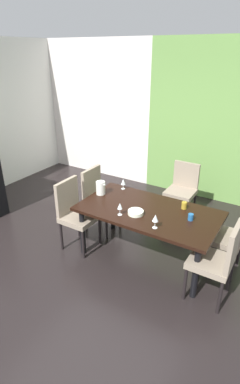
{
  "coord_description": "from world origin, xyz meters",
  "views": [
    {
      "loc": [
        2.15,
        -2.54,
        2.54
      ],
      "look_at": [
        0.29,
        0.48,
        0.85
      ],
      "focal_mm": 28.0,
      "sensor_mm": 36.0,
      "label": 1
    }
  ],
  "objects_px": {
    "chair_left_near": "(75,211)",
    "wine_glass_center": "(120,206)",
    "serving_bowl_south": "(136,212)",
    "cup_right": "(184,205)",
    "pitcher_left": "(101,188)",
    "chair_left_far": "(98,196)",
    "chair_right_far": "(232,232)",
    "chair_head_far": "(183,187)",
    "dining_table": "(148,215)",
    "cup_north": "(191,217)",
    "chair_right_near": "(219,258)",
    "wine_glass_east": "(123,182)",
    "wine_glass_near_window": "(155,218)"
  },
  "relations": [
    {
      "from": "pitcher_left",
      "to": "chair_left_far",
      "type": "bearing_deg",
      "value": 133.22
    },
    {
      "from": "wine_glass_east",
      "to": "serving_bowl_south",
      "type": "relative_size",
      "value": 0.79
    },
    {
      "from": "wine_glass_near_window",
      "to": "wine_glass_center",
      "type": "distance_m",
      "value": 0.49
    },
    {
      "from": "dining_table",
      "to": "chair_right_near",
      "type": "height_order",
      "value": "chair_right_near"
    },
    {
      "from": "wine_glass_east",
      "to": "chair_left_far",
      "type": "bearing_deg",
      "value": -165.35
    },
    {
      "from": "serving_bowl_south",
      "to": "cup_right",
      "type": "distance_m",
      "value": 0.63
    },
    {
      "from": "chair_right_near",
      "to": "wine_glass_east",
      "type": "height_order",
      "value": "chair_right_near"
    },
    {
      "from": "wine_glass_center",
      "to": "wine_glass_east",
      "type": "height_order",
      "value": "wine_glass_center"
    },
    {
      "from": "cup_north",
      "to": "wine_glass_center",
      "type": "bearing_deg",
      "value": -156.91
    },
    {
      "from": "wine_glass_center",
      "to": "cup_right",
      "type": "distance_m",
      "value": 0.83
    },
    {
      "from": "chair_left_near",
      "to": "wine_glass_center",
      "type": "bearing_deg",
      "value": 88.82
    },
    {
      "from": "wine_glass_east",
      "to": "chair_left_near",
      "type": "bearing_deg",
      "value": -120.1
    },
    {
      "from": "dining_table",
      "to": "wine_glass_near_window",
      "type": "relative_size",
      "value": 10.3
    },
    {
      "from": "dining_table",
      "to": "wine_glass_east",
      "type": "bearing_deg",
      "value": 147.83
    },
    {
      "from": "chair_right_far",
      "to": "serving_bowl_south",
      "type": "distance_m",
      "value": 1.17
    },
    {
      "from": "wine_glass_center",
      "to": "pitcher_left",
      "type": "distance_m",
      "value": 0.64
    },
    {
      "from": "pitcher_left",
      "to": "wine_glass_near_window",
      "type": "bearing_deg",
      "value": -21.55
    },
    {
      "from": "chair_left_far",
      "to": "chair_left_near",
      "type": "bearing_deg",
      "value": -0.16
    },
    {
      "from": "wine_glass_east",
      "to": "serving_bowl_south",
      "type": "bearing_deg",
      "value": -47.26
    },
    {
      "from": "wine_glass_east",
      "to": "pitcher_left",
      "type": "distance_m",
      "value": 0.36
    },
    {
      "from": "chair_left_near",
      "to": "cup_north",
      "type": "xyz_separation_m",
      "value": [
        1.51,
        0.32,
        0.21
      ]
    },
    {
      "from": "chair_left_near",
      "to": "wine_glass_center",
      "type": "height_order",
      "value": "chair_left_near"
    },
    {
      "from": "chair_right_far",
      "to": "chair_head_far",
      "type": "height_order",
      "value": "chair_right_far"
    },
    {
      "from": "wine_glass_near_window",
      "to": "chair_right_far",
      "type": "bearing_deg",
      "value": 40.09
    },
    {
      "from": "chair_right_near",
      "to": "cup_right",
      "type": "height_order",
      "value": "chair_right_near"
    },
    {
      "from": "wine_glass_near_window",
      "to": "cup_right",
      "type": "height_order",
      "value": "wine_glass_near_window"
    },
    {
      "from": "chair_right_far",
      "to": "pitcher_left",
      "type": "bearing_deg",
      "value": 96.85
    },
    {
      "from": "chair_right_far",
      "to": "cup_north",
      "type": "relative_size",
      "value": 12.9
    },
    {
      "from": "wine_glass_center",
      "to": "chair_left_near",
      "type": "bearing_deg",
      "value": 178.82
    },
    {
      "from": "wine_glass_east",
      "to": "cup_north",
      "type": "bearing_deg",
      "value": -16.58
    },
    {
      "from": "chair_right_far",
      "to": "wine_glass_center",
      "type": "distance_m",
      "value": 1.37
    },
    {
      "from": "cup_right",
      "to": "cup_north",
      "type": "relative_size",
      "value": 1.15
    },
    {
      "from": "chair_left_near",
      "to": "chair_left_far",
      "type": "relative_size",
      "value": 1.02
    },
    {
      "from": "dining_table",
      "to": "chair_left_near",
      "type": "bearing_deg",
      "value": -164.14
    },
    {
      "from": "chair_right_far",
      "to": "wine_glass_near_window",
      "type": "relative_size",
      "value": 6.03
    },
    {
      "from": "cup_right",
      "to": "cup_north",
      "type": "xyz_separation_m",
      "value": [
        0.17,
        -0.23,
        -0.01
      ]
    },
    {
      "from": "chair_left_near",
      "to": "chair_left_far",
      "type": "height_order",
      "value": "chair_left_near"
    },
    {
      "from": "wine_glass_center",
      "to": "cup_right",
      "type": "height_order",
      "value": "wine_glass_center"
    },
    {
      "from": "chair_right_far",
      "to": "chair_head_far",
      "type": "distance_m",
      "value": 1.41
    },
    {
      "from": "dining_table",
      "to": "wine_glass_center",
      "type": "relative_size",
      "value": 10.83
    },
    {
      "from": "cup_right",
      "to": "cup_north",
      "type": "height_order",
      "value": "cup_right"
    },
    {
      "from": "chair_right_far",
      "to": "serving_bowl_south",
      "type": "relative_size",
      "value": 5.29
    },
    {
      "from": "chair_right_far",
      "to": "cup_north",
      "type": "bearing_deg",
      "value": 118.07
    },
    {
      "from": "chair_head_far",
      "to": "wine_glass_east",
      "type": "relative_size",
      "value": 5.97
    },
    {
      "from": "chair_right_far",
      "to": "wine_glass_near_window",
      "type": "bearing_deg",
      "value": 130.09
    },
    {
      "from": "dining_table",
      "to": "cup_north",
      "type": "bearing_deg",
      "value": 4.19
    },
    {
      "from": "wine_glass_east",
      "to": "pitcher_left",
      "type": "xyz_separation_m",
      "value": [
        -0.18,
        -0.31,
        -0.01
      ]
    },
    {
      "from": "chair_right_far",
      "to": "pitcher_left",
      "type": "distance_m",
      "value": 1.78
    },
    {
      "from": "dining_table",
      "to": "wine_glass_near_window",
      "type": "xyz_separation_m",
      "value": [
        0.25,
        -0.34,
        0.2
      ]
    },
    {
      "from": "cup_right",
      "to": "pitcher_left",
      "type": "distance_m",
      "value": 1.16
    }
  ]
}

